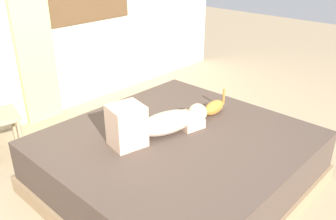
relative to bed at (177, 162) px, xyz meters
name	(u,v)px	position (x,y,z in m)	size (l,w,h in m)	color
ground_plane	(181,197)	(-0.10, -0.14, -0.24)	(16.00, 16.00, 0.00)	tan
bed	(177,162)	(0.00, 0.00, 0.00)	(2.08, 1.95, 0.49)	#997A56
person_lying	(157,123)	(-0.09, 0.15, 0.36)	(0.94, 0.43, 0.34)	#CCB299
cat	(213,108)	(0.55, 0.04, 0.31)	(0.36, 0.11, 0.21)	#C67A2D
curtain_left	(28,7)	(-0.11, 2.06, 1.09)	(0.44, 0.06, 2.66)	#ADCC75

